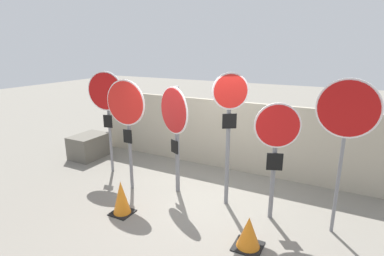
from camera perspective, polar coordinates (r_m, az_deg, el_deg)
The scene contains 11 objects.
ground_plane at distance 6.30m, azimuth 1.10°, elevation -13.16°, with size 40.00×40.00×0.00m, color gray.
fence_back at distance 7.48m, azimuth 7.18°, elevation -1.44°, with size 7.86×0.12×1.73m.
stop_sign_0 at distance 7.26m, azimuth -16.02°, elevation 5.29°, with size 0.90×0.21×2.46m.
stop_sign_1 at distance 6.24m, azimuth -12.40°, elevation 3.02°, with size 0.94×0.13×2.37m.
stop_sign_2 at distance 6.03m, azimuth -3.32°, elevation 1.44°, with size 0.87×0.46×2.25m.
stop_sign_3 at distance 5.48m, azimuth 7.12°, elevation 2.54°, with size 0.57×0.39×2.57m.
stop_sign_4 at distance 5.21m, azimuth 15.73°, elevation -2.35°, with size 0.73×0.30×2.12m.
stop_sign_5 at distance 5.05m, azimuth 27.33°, elevation 1.58°, with size 0.91×0.15×2.56m.
traffic_cone_0 at distance 4.92m, azimuth 10.74°, elevation -18.98°, with size 0.44×0.44×0.51m.
traffic_cone_1 at distance 5.79m, azimuth -13.31°, elevation -12.80°, with size 0.39×0.39×0.64m.
storage_crate at distance 8.84m, azimuth -19.01°, elevation -3.28°, with size 0.72×0.98×0.64m.
Camera 1 is at (2.46, -4.97, 3.00)m, focal length 28.00 mm.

